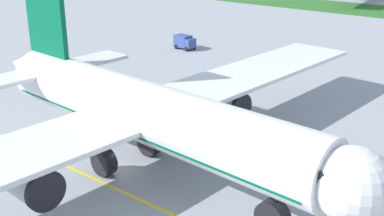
# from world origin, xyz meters

# --- Properties ---
(ground_plane) EXTENTS (600.00, 600.00, 0.00)m
(ground_plane) POSITION_xyz_m (0.00, 0.00, 0.00)
(ground_plane) COLOR #9399A0
(ground_plane) RESTS_ON ground
(apron_taxi_line) EXTENTS (280.00, 0.36, 0.01)m
(apron_taxi_line) POSITION_xyz_m (0.00, -2.65, 0.00)
(apron_taxi_line) COLOR yellow
(apron_taxi_line) RESTS_ON ground
(airliner_foreground) EXTENTS (49.97, 77.34, 19.32)m
(airliner_foreground) POSITION_xyz_m (2.43, 1.62, 6.55)
(airliner_foreground) COLOR white
(airliner_foreground) RESTS_ON ground
(service_truck_baggage_loader) EXTENTS (4.67, 2.99, 2.82)m
(service_truck_baggage_loader) POSITION_xyz_m (-28.77, 45.84, 1.54)
(service_truck_baggage_loader) COLOR #33478C
(service_truck_baggage_loader) RESTS_ON ground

